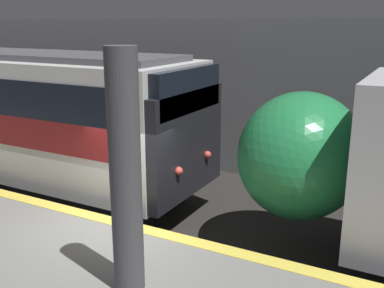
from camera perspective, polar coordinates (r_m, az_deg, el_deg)
ground_plane at (r=9.18m, az=-8.49°, el=-14.69°), size 120.00×120.00×0.00m
station_rear_barrier at (r=13.46m, az=6.66°, el=5.64°), size 50.00×0.15×4.66m
support_pillar_near at (r=6.02m, az=-8.45°, el=-3.89°), size 0.43×0.43×3.36m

